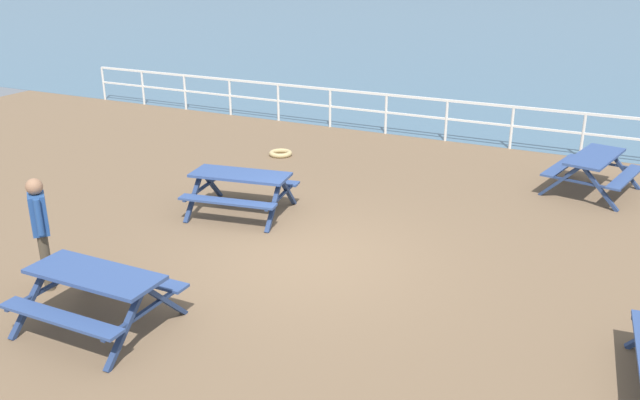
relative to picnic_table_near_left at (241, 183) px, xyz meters
name	(u,v)px	position (x,y,z in m)	size (l,w,h in m)	color
ground_plane	(307,263)	(1.97, -1.15, -0.68)	(30.00, 24.00, 0.20)	brown
sea_band	(599,11)	(1.97, 51.60, -0.58)	(142.00, 90.00, 0.01)	#476B84
seaward_railing	(447,113)	(1.97, 6.60, 0.15)	(23.07, 0.07, 1.08)	white
picnic_table_near_left	(241,183)	(0.00, 0.00, 0.00)	(2.02, 1.79, 0.80)	#334C84
picnic_table_near_right	(594,165)	(5.71, 4.10, 0.00)	(1.85, 2.07, 0.80)	#334C84
picnic_table_far_right	(96,286)	(0.51, -4.20, 0.00)	(1.81, 1.55, 0.80)	#334C84
visitor	(41,226)	(-0.94, -3.70, 0.36)	(0.43, 0.39, 1.66)	#4C4233
rope_coil	(281,153)	(-1.19, 3.57, -0.53)	(0.55, 0.55, 0.11)	tan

